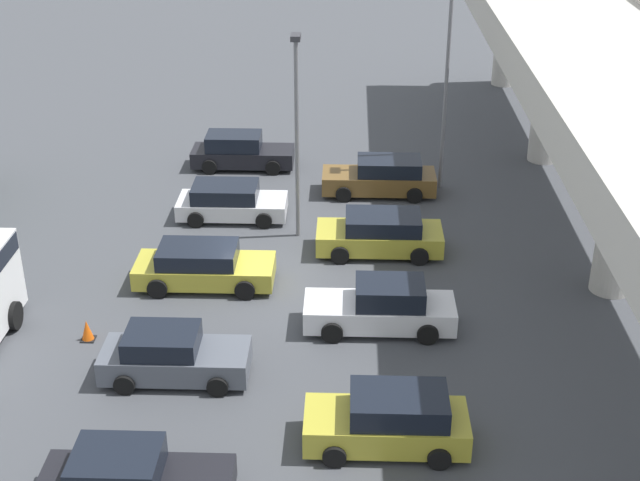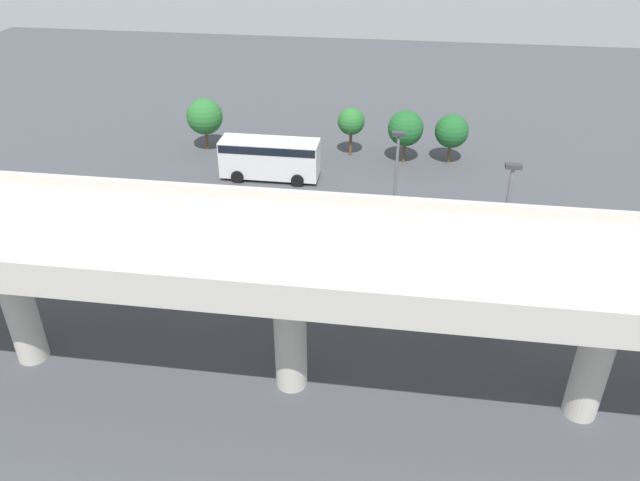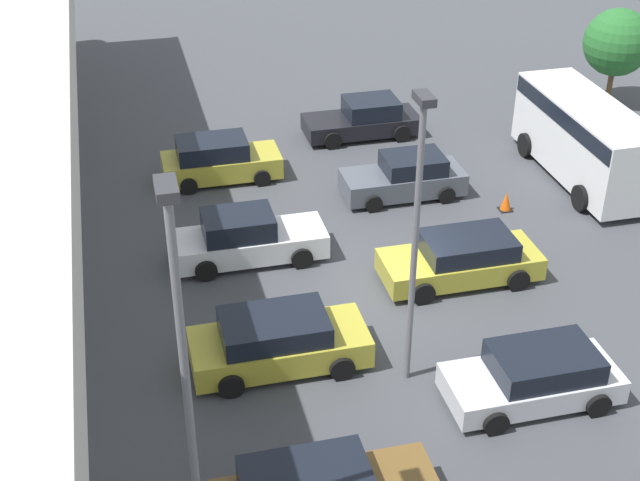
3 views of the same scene
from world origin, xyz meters
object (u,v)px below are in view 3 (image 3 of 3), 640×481
object	(u,v)px
tree_front_far_right	(617,42)
shuttle_bus	(586,135)
parked_car_3	(278,341)
lamp_post_near_aisle	(416,224)
parked_car_2	(535,376)
parked_car_7	(219,160)
parked_car_8	(364,119)
lamp_post_mid_lot	(186,379)
traffic_cone	(506,202)
parked_car_6	(405,177)
parked_car_4	(462,259)
parked_car_5	(246,239)

from	to	relation	value
tree_front_far_right	shuttle_bus	bearing A→B (deg)	143.38
parked_car_3	lamp_post_near_aisle	size ratio (longest dim) A/B	0.59
parked_car_2	parked_car_7	bearing A→B (deg)	-66.98
parked_car_8	lamp_post_near_aisle	world-z (taller)	lamp_post_near_aisle
parked_car_3	parked_car_7	distance (m)	11.25
lamp_post_mid_lot	traffic_cone	xyz separation A→B (m)	(12.86, -12.27, -4.91)
lamp_post_near_aisle	tree_front_far_right	size ratio (longest dim) A/B	1.87
tree_front_far_right	traffic_cone	distance (m)	11.84
parked_car_6	traffic_cone	world-z (taller)	parked_car_6
parked_car_4	traffic_cone	bearing A→B (deg)	-130.23
parked_car_5	traffic_cone	world-z (taller)	parked_car_5
parked_car_7	lamp_post_mid_lot	bearing A→B (deg)	-99.20
parked_car_6	shuttle_bus	world-z (taller)	shuttle_bus
parked_car_8	tree_front_far_right	distance (m)	11.68
parked_car_4	shuttle_bus	distance (m)	8.76
parked_car_6	parked_car_7	xyz separation A→B (m)	(2.89, 6.31, 0.05)
parked_car_8	shuttle_bus	bearing A→B (deg)	140.27
shuttle_bus	lamp_post_near_aisle	world-z (taller)	lamp_post_near_aisle
parked_car_4	parked_car_7	xyz separation A→B (m)	(8.51, 6.26, 0.05)
tree_front_far_right	parked_car_6	bearing A→B (deg)	117.85
parked_car_2	parked_car_4	bearing A→B (deg)	-92.57
parked_car_6	parked_car_7	world-z (taller)	parked_car_7
parked_car_2	parked_car_5	bearing A→B (deg)	-54.33
lamp_post_near_aisle	lamp_post_mid_lot	world-z (taller)	lamp_post_mid_lot
parked_car_3	parked_car_4	size ratio (longest dim) A/B	0.97
parked_car_2	traffic_cone	distance (m)	9.96
lamp_post_mid_lot	shuttle_bus	bearing A→B (deg)	-47.75
shuttle_bus	parked_car_6	bearing A→B (deg)	87.88
parked_car_5	parked_car_4	bearing A→B (deg)	-23.31
traffic_cone	parked_car_4	bearing A→B (deg)	139.77
parked_car_2	parked_car_3	size ratio (longest dim) A/B	0.93
parked_car_2	lamp_post_near_aisle	xyz separation A→B (m)	(1.58, 2.86, 3.96)
tree_front_far_right	parked_car_8	bearing A→B (deg)	93.50
parked_car_3	traffic_cone	bearing A→B (deg)	34.36
parked_car_5	lamp_post_mid_lot	size ratio (longest dim) A/B	0.54
parked_car_4	lamp_post_mid_lot	xyz separation A→B (m)	(-9.14, 9.12, 4.52)
parked_car_3	lamp_post_mid_lot	xyz separation A→B (m)	(-6.40, 2.82, 4.48)
parked_car_5	shuttle_bus	world-z (taller)	shuttle_bus
shuttle_bus	parked_car_5	bearing A→B (deg)	101.60
parked_car_4	traffic_cone	xyz separation A→B (m)	(3.72, -3.15, -0.39)
parked_car_8	lamp_post_mid_lot	bearing A→B (deg)	65.45
parked_car_3	tree_front_far_right	bearing A→B (deg)	38.96
shuttle_bus	traffic_cone	bearing A→B (deg)	113.98
parked_car_3	parked_car_7	world-z (taller)	parked_car_7
parked_car_7	tree_front_far_right	world-z (taller)	tree_front_far_right
parked_car_5	shuttle_bus	bearing A→B (deg)	11.60
lamp_post_near_aisle	shuttle_bus	bearing A→B (deg)	-46.58
parked_car_7	parked_car_5	bearing A→B (deg)	-89.61
parked_car_8	lamp_post_near_aisle	xyz separation A→B (m)	(-15.05, 3.19, 3.95)
parked_car_6	lamp_post_mid_lot	xyz separation A→B (m)	(-14.76, 9.17, 4.52)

